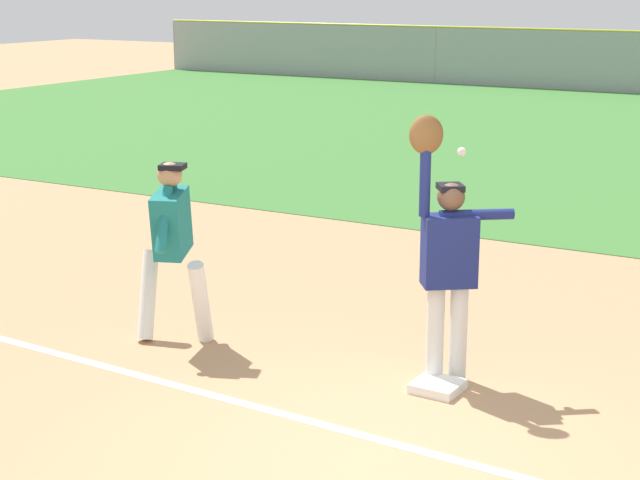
{
  "coord_description": "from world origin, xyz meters",
  "views": [
    {
      "loc": [
        2.96,
        -6.07,
        3.33
      ],
      "look_at": [
        -1.5,
        1.72,
        1.05
      ],
      "focal_mm": 57.71,
      "sensor_mm": 36.0,
      "label": 1
    }
  ],
  "objects_px": {
    "first_base": "(438,386)",
    "parked_car_tan": "(605,60)",
    "runner": "(172,239)",
    "baseball": "(462,152)",
    "fielder": "(447,254)"
  },
  "relations": [
    {
      "from": "first_base",
      "to": "runner",
      "type": "distance_m",
      "value": 2.81
    },
    {
      "from": "baseball",
      "to": "fielder",
      "type": "bearing_deg",
      "value": -82.77
    },
    {
      "from": "fielder",
      "to": "baseball",
      "type": "height_order",
      "value": "fielder"
    },
    {
      "from": "first_base",
      "to": "baseball",
      "type": "relative_size",
      "value": 5.14
    },
    {
      "from": "baseball",
      "to": "runner",
      "type": "bearing_deg",
      "value": -164.5
    },
    {
      "from": "first_base",
      "to": "baseball",
      "type": "bearing_deg",
      "value": 99.2
    },
    {
      "from": "first_base",
      "to": "parked_car_tan",
      "type": "distance_m",
      "value": 28.97
    },
    {
      "from": "first_base",
      "to": "parked_car_tan",
      "type": "xyz_separation_m",
      "value": [
        -6.1,
        28.31,
        0.63
      ]
    },
    {
      "from": "baseball",
      "to": "parked_car_tan",
      "type": "relative_size",
      "value": 0.02
    },
    {
      "from": "first_base",
      "to": "runner",
      "type": "relative_size",
      "value": 0.22
    },
    {
      "from": "runner",
      "to": "baseball",
      "type": "height_order",
      "value": "baseball"
    },
    {
      "from": "baseball",
      "to": "parked_car_tan",
      "type": "height_order",
      "value": "baseball"
    },
    {
      "from": "first_base",
      "to": "runner",
      "type": "bearing_deg",
      "value": -177.5
    },
    {
      "from": "fielder",
      "to": "baseball",
      "type": "distance_m",
      "value": 0.88
    },
    {
      "from": "fielder",
      "to": "first_base",
      "type": "bearing_deg",
      "value": 156.12
    }
  ]
}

